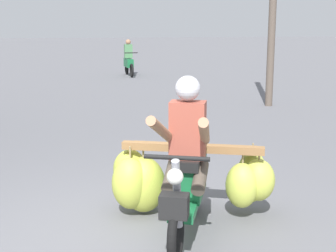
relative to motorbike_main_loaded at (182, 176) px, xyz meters
name	(u,v)px	position (x,y,z in m)	size (l,w,h in m)	color
ground_plane	(110,246)	(-0.79, -0.47, -0.50)	(120.00, 120.00, 0.00)	slate
motorbike_main_loaded	(182,176)	(0.00, 0.00, 0.00)	(1.79, 1.80, 1.58)	black
motorbike_distant_ahead_left	(129,61)	(0.82, 14.27, 0.07)	(0.50, 1.62, 1.40)	black
utility_pole	(273,2)	(3.61, 6.74, 2.03)	(0.18, 0.18, 5.05)	brown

